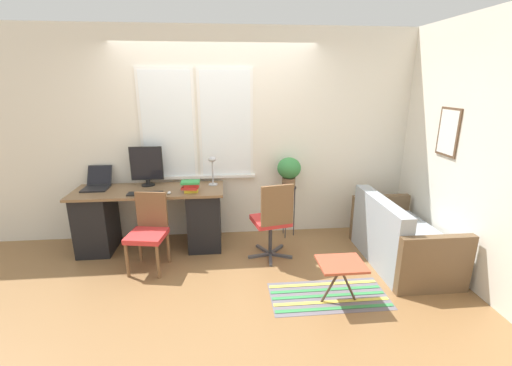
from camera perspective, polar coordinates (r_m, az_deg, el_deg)
name	(u,v)px	position (r m, az deg, el deg)	size (l,w,h in m)	color
ground_plane	(221,256)	(4.29, -5.92, -11.95)	(14.00, 14.00, 0.00)	olive
wall_back_with_window	(217,136)	(4.52, -6.54, 7.72)	(9.00, 0.12, 2.70)	white
wall_right_with_picture	(437,143)	(4.58, 27.94, 5.97)	(0.08, 9.00, 2.70)	white
desk	(151,217)	(4.49, -17.07, -5.50)	(1.81, 0.62, 0.78)	brown
laptop	(97,184)	(4.66, -24.96, -0.09)	(0.30, 0.39, 0.24)	black
monitor	(147,166)	(4.49, -17.77, 2.76)	(0.40, 0.16, 0.50)	black
keyboard	(145,194)	(4.20, -18.00, -1.68)	(0.40, 0.13, 0.02)	black
mouse	(169,193)	(4.13, -14.28, -1.58)	(0.04, 0.07, 0.04)	silver
desk_lamp	(212,165)	(4.33, -7.28, 2.97)	(0.12, 0.12, 0.37)	#ADADB2
book_stack	(191,186)	(4.13, -10.82, -0.50)	(0.22, 0.17, 0.14)	yellow
desk_chair_wooden	(148,230)	(4.03, -17.48, -7.45)	(0.46, 0.47, 0.85)	brown
office_chair_swivel	(273,219)	(4.01, 2.80, -6.03)	(0.53, 0.52, 0.95)	#47474C
couch_loveseat	(399,240)	(4.35, 22.75, -8.79)	(0.75, 1.33, 0.78)	#9EA8B2
plant_stand	(288,196)	(4.58, 5.40, -2.13)	(0.20, 0.20, 0.70)	#333338
potted_plant	(289,170)	(4.48, 5.53, 2.19)	(0.31, 0.31, 0.40)	brown
floor_rug_striped	(329,296)	(3.64, 12.00, -17.90)	(1.16, 0.55, 0.01)	slate
folding_stool	(341,266)	(3.39, 13.98, -13.31)	(0.42, 0.36, 0.42)	#B24C33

